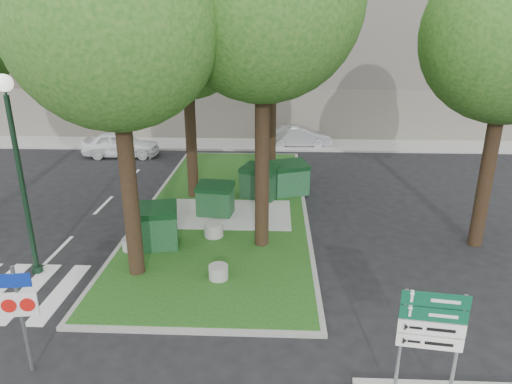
# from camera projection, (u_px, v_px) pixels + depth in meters

# --- Properties ---
(ground) EXTENTS (120.00, 120.00, 0.00)m
(ground) POSITION_uv_depth(u_px,v_px,m) (170.00, 331.00, 10.67)
(ground) COLOR black
(ground) RESTS_ON ground
(median_island) EXTENTS (6.00, 16.00, 0.12)m
(median_island) POSITION_uv_depth(u_px,v_px,m) (227.00, 206.00, 18.17)
(median_island) COLOR #154614
(median_island) RESTS_ON ground
(median_kerb) EXTENTS (6.30, 16.30, 0.10)m
(median_kerb) POSITION_uv_depth(u_px,v_px,m) (227.00, 206.00, 18.17)
(median_kerb) COLOR gray
(median_kerb) RESTS_ON ground
(building_sidewalk) EXTENTS (42.00, 3.00, 0.12)m
(building_sidewalk) POSITION_uv_depth(u_px,v_px,m) (236.00, 144.00, 28.08)
(building_sidewalk) COLOR #999993
(building_sidewalk) RESTS_ON ground
(zebra_crossing) EXTENTS (5.00, 3.00, 0.01)m
(zebra_crossing) POSITION_uv_depth(u_px,v_px,m) (44.00, 292.00, 12.24)
(zebra_crossing) COLOR silver
(zebra_crossing) RESTS_ON ground
(apartment_building) EXTENTS (41.00, 12.00, 16.00)m
(apartment_building) POSITION_uv_depth(u_px,v_px,m) (244.00, 11.00, 32.51)
(apartment_building) COLOR tan
(apartment_building) RESTS_ON ground
(tree_median_near_left) EXTENTS (5.20, 5.20, 10.53)m
(tree_median_near_left) POSITION_uv_depth(u_px,v_px,m) (115.00, 0.00, 10.71)
(tree_median_near_left) COLOR black
(tree_median_near_left) RESTS_ON ground
(tree_median_mid) EXTENTS (4.80, 4.80, 9.99)m
(tree_median_mid) POSITION_uv_depth(u_px,v_px,m) (188.00, 21.00, 16.92)
(tree_median_mid) COLOR black
(tree_median_mid) RESTS_ON ground
(dumpster_a) EXTENTS (1.70, 1.35, 1.41)m
(dumpster_a) POSITION_uv_depth(u_px,v_px,m) (154.00, 227.00, 14.39)
(dumpster_a) COLOR #103A1B
(dumpster_a) RESTS_ON median_island
(dumpster_b) EXTENTS (1.43, 1.08, 1.23)m
(dumpster_b) POSITION_uv_depth(u_px,v_px,m) (215.00, 199.00, 17.00)
(dumpster_b) COLOR #10391A
(dumpster_b) RESTS_ON median_island
(dumpster_c) EXTENTS (1.77, 1.54, 1.37)m
(dumpster_c) POSITION_uv_depth(u_px,v_px,m) (260.00, 182.00, 18.74)
(dumpster_c) COLOR black
(dumpster_c) RESTS_ON median_island
(dumpster_d) EXTENTS (1.80, 1.55, 1.41)m
(dumpster_d) POSITION_uv_depth(u_px,v_px,m) (289.00, 178.00, 19.14)
(dumpster_d) COLOR #154624
(dumpster_d) RESTS_ON median_island
(bollard_left) EXTENTS (0.53, 0.53, 0.38)m
(bollard_left) POSITION_uv_depth(u_px,v_px,m) (131.00, 244.00, 14.31)
(bollard_left) COLOR gray
(bollard_left) RESTS_ON median_island
(bollard_right) EXTENTS (0.54, 0.54, 0.39)m
(bollard_right) POSITION_uv_depth(u_px,v_px,m) (218.00, 272.00, 12.65)
(bollard_right) COLOR gray
(bollard_right) RESTS_ON median_island
(bollard_mid) EXTENTS (0.64, 0.64, 0.46)m
(bollard_mid) POSITION_uv_depth(u_px,v_px,m) (214.00, 230.00, 15.25)
(bollard_mid) COLOR gray
(bollard_mid) RESTS_ON median_island
(litter_bin) EXTENTS (0.43, 0.43, 0.75)m
(litter_bin) POSITION_uv_depth(u_px,v_px,m) (292.00, 172.00, 21.05)
(litter_bin) COLOR gold
(litter_bin) RESTS_ON median_island
(street_lamp) EXTENTS (0.45, 0.45, 5.62)m
(street_lamp) POSITION_uv_depth(u_px,v_px,m) (17.00, 154.00, 12.10)
(street_lamp) COLOR black
(street_lamp) RESTS_ON ground
(traffic_sign_pole) EXTENTS (0.72, 0.15, 2.41)m
(traffic_sign_pole) POSITION_uv_depth(u_px,v_px,m) (20.00, 306.00, 8.92)
(traffic_sign_pole) COLOR slate
(traffic_sign_pole) RESTS_ON ground
(directional_sign) EXTENTS (1.14, 0.21, 2.29)m
(directional_sign) POSITION_uv_depth(u_px,v_px,m) (431.00, 330.00, 8.03)
(directional_sign) COLOR slate
(directional_sign) RESTS_ON sidewalk_corner
(car_white) EXTENTS (4.18, 1.79, 1.41)m
(car_white) POSITION_uv_depth(u_px,v_px,m) (121.00, 144.00, 25.30)
(car_white) COLOR white
(car_white) RESTS_ON ground
(car_silver) EXTENTS (3.90, 1.56, 1.26)m
(car_silver) POSITION_uv_depth(u_px,v_px,m) (299.00, 136.00, 27.52)
(car_silver) COLOR #A1A2A8
(car_silver) RESTS_ON ground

